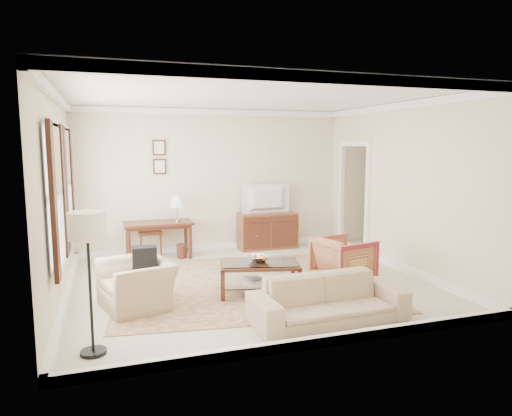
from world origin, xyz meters
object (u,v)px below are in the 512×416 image
writing_desk (158,228)px  sideboard (267,231)px  coffee_table (260,269)px  club_armchair (137,276)px  sofa (328,293)px  tv (268,190)px  striped_armchair (343,258)px

writing_desk → sideboard: size_ratio=1.06×
writing_desk → coffee_table: bearing=-66.2°
club_armchair → sofa: size_ratio=0.51×
sofa → sideboard: bearing=79.1°
coffee_table → sofa: bearing=-70.5°
tv → sideboard: bearing=-90.0°
coffee_table → club_armchair: 1.74m
sideboard → coffee_table: size_ratio=0.97×
sideboard → sofa: bearing=-99.2°
writing_desk → coffee_table: (1.16, -2.65, -0.23)m
striped_armchair → sofa: bearing=132.7°
writing_desk → sofa: size_ratio=0.68×
striped_armchair → sofa: (-0.97, -1.39, -0.03)m
sideboard → club_armchair: club_armchair is taller
sofa → striped_armchair: bearing=53.3°
tv → writing_desk: bearing=3.5°
sofa → tv: bearing=79.1°
writing_desk → striped_armchair: striped_armchair is taller
sideboard → striped_armchair: (0.31, -2.70, 0.02)m
sideboard → striped_armchair: striped_armchair is taller
tv → sofa: tv is taller
club_armchair → sofa: 2.54m
coffee_table → sofa: sofa is taller
striped_armchair → coffee_table: bearing=81.8°
tv → sofa: (-0.66, -4.07, -0.88)m
tv → club_armchair: tv is taller
tv → striped_armchair: size_ratio=1.23×
writing_desk → striped_armchair: size_ratio=1.61×
writing_desk → tv: tv is taller
club_armchair → coffee_table: bearing=74.5°
writing_desk → club_armchair: 2.72m
coffee_table → writing_desk: bearing=113.8°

